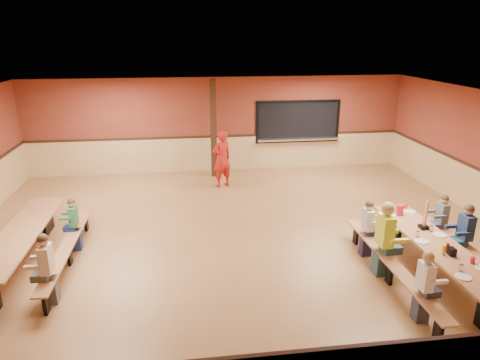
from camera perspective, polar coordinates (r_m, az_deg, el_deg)
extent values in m
plane|color=brown|center=(9.53, -0.22, -7.60)|extent=(12.00, 12.00, 0.00)
cube|color=brown|center=(13.78, -2.90, 7.35)|extent=(12.00, 0.04, 3.00)
cube|color=brown|center=(4.56, 8.26, -18.53)|extent=(12.00, 0.04, 3.00)
cube|color=white|center=(8.62, -0.24, 10.53)|extent=(12.00, 10.00, 0.04)
cube|color=black|center=(14.19, 7.72, 7.74)|extent=(2.60, 0.06, 1.20)
cube|color=silver|center=(14.22, 7.72, 5.42)|extent=(2.70, 0.28, 0.06)
cube|color=black|center=(13.18, -3.55, 6.80)|extent=(0.18, 0.18, 3.00)
cube|color=#A0683F|center=(8.42, 24.76, -7.80)|extent=(0.75, 3.60, 0.04)
cube|color=black|center=(9.77, 19.78, -5.84)|extent=(0.08, 0.60, 0.70)
cube|color=#A0683F|center=(8.16, 19.47, -10.24)|extent=(0.26, 3.60, 0.04)
cube|color=black|center=(8.26, 19.30, -11.61)|extent=(0.06, 0.18, 0.41)
cube|color=#A0683F|center=(8.99, 29.02, -8.82)|extent=(0.26, 3.60, 0.04)
cube|color=black|center=(9.09, 28.79, -10.09)|extent=(0.06, 0.18, 0.41)
cube|color=#A0683F|center=(9.06, -27.27, -6.31)|extent=(0.75, 3.60, 0.04)
cube|color=black|center=(10.54, -24.33, -4.61)|extent=(0.08, 0.60, 0.70)
cube|color=#A0683F|center=(8.93, -21.97, -7.94)|extent=(0.26, 3.60, 0.04)
cube|color=black|center=(9.03, -21.80, -9.22)|extent=(0.06, 0.18, 0.41)
imported|color=red|center=(12.37, -2.44, 2.83)|extent=(0.73, 0.64, 1.67)
cylinder|color=red|center=(9.34, 20.51, -3.75)|extent=(0.16, 0.16, 0.22)
cube|color=black|center=(8.07, 26.39, -8.53)|extent=(0.10, 0.14, 0.13)
cylinder|color=yellow|center=(8.03, 25.51, -8.37)|extent=(0.06, 0.06, 0.17)
cylinder|color=#B2140F|center=(8.13, 25.92, -8.12)|extent=(0.06, 0.06, 0.17)
cube|color=black|center=(8.90, 23.28, -5.79)|extent=(0.16, 0.16, 0.06)
cube|color=#A0683F|center=(8.80, 23.52, -4.12)|extent=(0.02, 0.09, 0.50)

